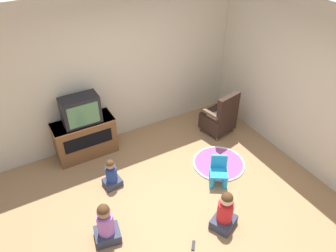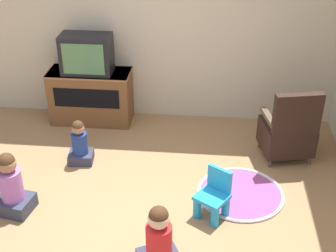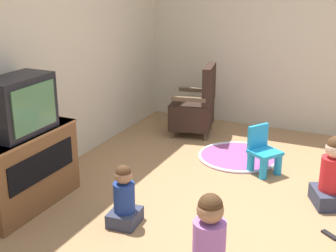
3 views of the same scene
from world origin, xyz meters
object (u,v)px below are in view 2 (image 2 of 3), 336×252
Objects in this scene: child_watching_center at (80,144)px; child_watching_right at (11,187)px; black_armchair at (288,131)px; television at (87,54)px; yellow_kid_chair at (213,198)px; child_watching_left at (159,243)px; tv_cabinet at (91,96)px.

child_watching_right reaches higher than child_watching_center.
black_armchair is 3.06m from child_watching_right.
television reaches higher than yellow_kid_chair.
television is 1.20m from child_watching_center.
child_watching_left is (-1.28, -1.84, -0.07)m from black_armchair.
tv_cabinet is 2.55m from black_armchair.
child_watching_right is (-1.97, -0.12, 0.09)m from yellow_kid_chair.
child_watching_center is (0.10, -0.98, -0.13)m from tv_cabinet.
black_armchair is 2.39m from child_watching_center.
television is at bearing -26.31° from black_armchair.
child_watching_center reaches higher than yellow_kid_chair.
child_watching_center is at bearing -4.32° from black_armchair.
child_watching_center is (-1.53, 0.79, 0.03)m from yellow_kid_chair.
television is 2.50m from yellow_kid_chair.
yellow_kid_chair is at bearing -46.97° from television.
tv_cabinet is 0.59m from television.
child_watching_right is (-0.34, -1.86, -0.66)m from television.
tv_cabinet reaches higher than child_watching_right.
television is 1.17× the size of child_watching_center.
tv_cabinet is 0.99m from child_watching_center.
television is at bearing 90.03° from child_watching_center.
child_watching_right is (-2.81, -1.22, -0.06)m from black_armchair.
black_armchair is (2.46, -0.64, -0.60)m from television.
child_watching_right is (-1.52, 0.62, 0.00)m from child_watching_left.
child_watching_center is (0.10, -0.95, -0.72)m from television.
child_watching_left is 1.23× the size of child_watching_center.
black_armchair reaches higher than child_watching_center.
child_watching_right reaches higher than child_watching_left.
yellow_kid_chair is (-0.84, -1.11, -0.15)m from black_armchair.
child_watching_right is (-0.34, -1.89, -0.07)m from tv_cabinet.
black_armchair reaches higher than tv_cabinet.
tv_cabinet is at bearing 165.29° from yellow_kid_chair.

